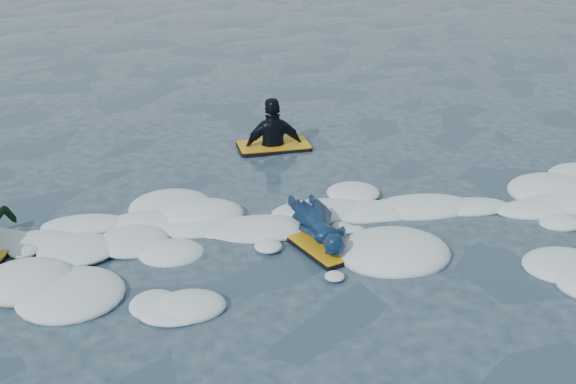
# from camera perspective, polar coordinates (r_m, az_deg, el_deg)

# --- Properties ---
(ground) EXTENTS (120.00, 120.00, 0.00)m
(ground) POSITION_cam_1_polar(r_m,az_deg,el_deg) (7.48, -5.71, -7.89)
(ground) COLOR #1D3545
(ground) RESTS_ON ground
(foam_band) EXTENTS (12.00, 3.10, 0.30)m
(foam_band) POSITION_cam_1_polar(r_m,az_deg,el_deg) (8.38, -6.21, -4.23)
(foam_band) COLOR white
(foam_band) RESTS_ON ground
(prone_woman_unit) EXTENTS (0.84, 1.51, 0.36)m
(prone_woman_unit) POSITION_cam_1_polar(r_m,az_deg,el_deg) (8.37, 2.48, -2.71)
(prone_woman_unit) COLOR black
(prone_woman_unit) RESTS_ON ground
(waiting_rider_unit) EXTENTS (1.15, 0.69, 1.67)m
(waiting_rider_unit) POSITION_cam_1_polar(r_m,az_deg,el_deg) (11.28, -1.14, 3.37)
(waiting_rider_unit) COLOR black
(waiting_rider_unit) RESTS_ON ground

